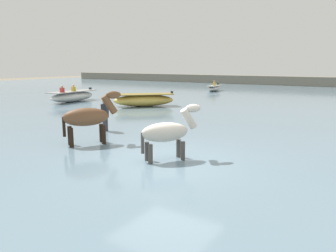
% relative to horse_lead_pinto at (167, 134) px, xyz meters
% --- Properties ---
extents(ground_plane, '(120.00, 120.00, 0.00)m').
position_rel_horse_lead_pinto_xyz_m(ground_plane, '(-0.02, -0.01, -1.09)').
color(ground_plane, '#756B56').
extents(water_surface, '(90.00, 90.00, 0.37)m').
position_rel_horse_lead_pinto_xyz_m(water_surface, '(-0.02, 9.99, -0.91)').
color(water_surface, slate).
rests_on(water_surface, ground).
extents(horse_lead_pinto, '(1.25, 1.54, 1.85)m').
position_rel_horse_lead_pinto_xyz_m(horse_lead_pinto, '(0.00, 0.00, 0.00)').
color(horse_lead_pinto, beige).
rests_on(horse_lead_pinto, ground).
extents(horse_trailing_bay, '(1.32, 1.75, 2.05)m').
position_rel_horse_lead_pinto_xyz_m(horse_trailing_bay, '(-3.05, 0.11, 0.12)').
color(horse_trailing_bay, brown).
rests_on(horse_trailing_bay, ground).
extents(boat_mid_channel, '(1.25, 2.90, 1.01)m').
position_rel_horse_lead_pinto_xyz_m(boat_mid_channel, '(-8.73, 21.57, -0.45)').
color(boat_mid_channel, silver).
rests_on(boat_mid_channel, water_surface).
extents(boat_distant_east, '(1.48, 3.83, 1.19)m').
position_rel_horse_lead_pinto_xyz_m(boat_distant_east, '(-13.09, 8.17, -0.36)').
color(boat_distant_east, silver).
rests_on(boat_distant_east, water_surface).
extents(boat_distant_west, '(3.52, 3.49, 0.90)m').
position_rel_horse_lead_pinto_xyz_m(boat_distant_west, '(-7.42, 8.77, -0.34)').
color(boat_distant_west, gold).
rests_on(boat_distant_west, water_surface).
extents(person_wading_mid, '(0.31, 0.37, 1.63)m').
position_rel_horse_lead_pinto_xyz_m(person_wading_mid, '(-4.13, 1.97, -0.23)').
color(person_wading_mid, '#383842').
rests_on(person_wading_mid, ground).
extents(far_shoreline, '(80.00, 2.40, 1.45)m').
position_rel_horse_lead_pinto_xyz_m(far_shoreline, '(-0.02, 34.80, -0.37)').
color(far_shoreline, '#706B5B').
rests_on(far_shoreline, ground).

